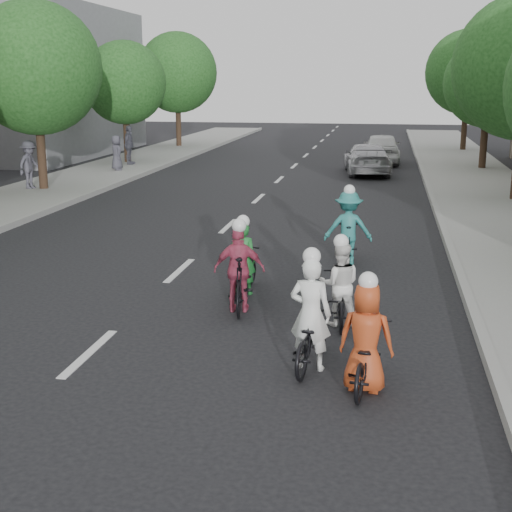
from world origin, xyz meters
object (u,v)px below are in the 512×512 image
(cyclist_3, at_px, (366,349))
(spectator_2, at_px, (117,153))
(spectator_0, at_px, (30,165))
(cyclist_4, at_px, (244,266))
(spectator_1, at_px, (129,145))
(cyclist_0, at_px, (311,329))
(follow_car_lead, at_px, (367,159))
(cyclist_1, at_px, (348,233))
(cyclist_2, at_px, (340,293))
(follow_car_trail, at_px, (382,148))
(cyclist_5, at_px, (240,277))

(cyclist_3, xyz_separation_m, spectator_2, (-11.75, 21.28, 0.34))
(spectator_0, xyz_separation_m, spectator_2, (1.14, 5.86, -0.12))
(cyclist_4, bearing_deg, spectator_1, -57.25)
(cyclist_0, distance_m, cyclist_3, 1.03)
(follow_car_lead, relative_size, spectator_0, 2.62)
(cyclist_0, height_order, cyclist_1, cyclist_1)
(cyclist_0, xyz_separation_m, spectator_0, (-12.08, 14.79, 0.45))
(cyclist_2, xyz_separation_m, follow_car_trail, (0.45, 24.87, 0.20))
(cyclist_0, distance_m, cyclist_4, 3.90)
(cyclist_1, distance_m, follow_car_trail, 20.68)
(cyclist_2, bearing_deg, cyclist_0, 75.91)
(cyclist_3, xyz_separation_m, follow_car_lead, (-0.67, 23.12, 0.10))
(follow_car_trail, distance_m, spectator_1, 12.54)
(cyclist_1, height_order, cyclist_2, cyclist_1)
(cyclist_2, distance_m, spectator_1, 23.85)
(follow_car_trail, bearing_deg, spectator_2, 26.60)
(cyclist_4, xyz_separation_m, spectator_2, (-9.24, 17.14, 0.37))
(spectator_0, bearing_deg, spectator_1, 5.46)
(cyclist_1, relative_size, spectator_0, 1.04)
(cyclist_3, height_order, spectator_2, spectator_2)
(follow_car_lead, xyz_separation_m, spectator_2, (-11.08, -1.84, 0.25))
(cyclist_4, height_order, follow_car_lead, cyclist_4)
(cyclist_1, relative_size, spectator_1, 1.00)
(spectator_2, bearing_deg, spectator_0, 146.67)
(cyclist_3, xyz_separation_m, spectator_1, (-11.97, 23.52, 0.50))
(follow_car_trail, bearing_deg, cyclist_0, 87.07)
(cyclist_4, relative_size, cyclist_5, 0.87)
(cyclist_0, distance_m, cyclist_1, 6.18)
(cyclist_4, xyz_separation_m, follow_car_lead, (1.84, 18.97, 0.12))
(cyclist_2, xyz_separation_m, cyclist_3, (0.52, -2.61, 0.01))
(follow_car_lead, bearing_deg, cyclist_2, 83.55)
(spectator_1, relative_size, spectator_2, 1.20)
(cyclist_2, bearing_deg, follow_car_trail, -96.70)
(spectator_0, xyz_separation_m, spectator_1, (0.92, 8.09, 0.04))
(cyclist_0, bearing_deg, spectator_2, -54.14)
(follow_car_lead, distance_m, follow_car_trail, 4.40)
(cyclist_2, distance_m, spectator_2, 21.79)
(cyclist_3, bearing_deg, spectator_0, -43.10)
(cyclist_0, relative_size, follow_car_trail, 0.41)
(cyclist_5, bearing_deg, spectator_2, -70.60)
(cyclist_1, bearing_deg, spectator_1, -59.83)
(cyclist_2, relative_size, cyclist_4, 1.05)
(cyclist_4, height_order, spectator_1, spectator_1)
(cyclist_2, height_order, follow_car_lead, cyclist_2)
(cyclist_5, relative_size, follow_car_trail, 0.41)
(cyclist_3, height_order, follow_car_lead, cyclist_3)
(cyclist_2, height_order, cyclist_5, cyclist_5)
(cyclist_5, xyz_separation_m, spectator_2, (-9.39, 18.24, 0.28))
(spectator_0, bearing_deg, cyclist_1, -113.13)
(cyclist_3, relative_size, spectator_0, 0.96)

